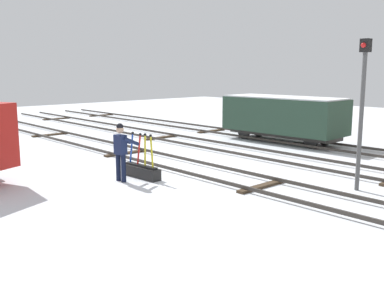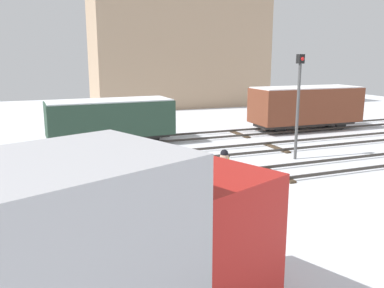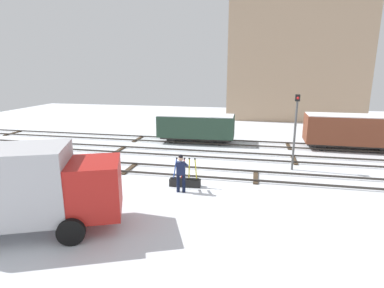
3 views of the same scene
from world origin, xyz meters
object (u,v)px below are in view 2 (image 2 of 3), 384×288
rail_worker (223,178)px  freight_car_back_track (306,105)px  freight_car_mid_siding (110,119)px  switch_lever_frame (213,198)px  signal_post (298,97)px  delivery_truck (82,262)px

rail_worker → freight_car_back_track: size_ratio=0.29×
freight_car_back_track → freight_car_mid_siding: size_ratio=1.08×
switch_lever_frame → freight_car_back_track: size_ratio=0.24×
rail_worker → switch_lever_frame: bearing=84.7°
signal_post → freight_car_mid_siding: bearing=140.1°
switch_lever_frame → rail_worker: bearing=-95.3°
freight_car_back_track → freight_car_mid_siding: 11.08m
rail_worker → signal_post: 7.12m
rail_worker → freight_car_back_track: bearing=41.5°
switch_lever_frame → delivery_truck: delivery_truck is taller
rail_worker → delivery_truck: size_ratio=0.31×
rail_worker → signal_post: (5.40, 4.39, 1.54)m
switch_lever_frame → freight_car_mid_siding: 9.28m
switch_lever_frame → freight_car_back_track: 13.52m
rail_worker → freight_car_back_track: 13.99m
rail_worker → delivery_truck: delivery_truck is taller
switch_lever_frame → rail_worker: rail_worker is taller
switch_lever_frame → freight_car_back_track: bearing=39.4°
freight_car_back_track → freight_car_mid_siding: (-11.08, 0.00, -0.15)m
freight_car_mid_siding → switch_lever_frame: bearing=-84.3°
delivery_truck → freight_car_back_track: bearing=23.4°
rail_worker → freight_car_mid_siding: bearing=93.4°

